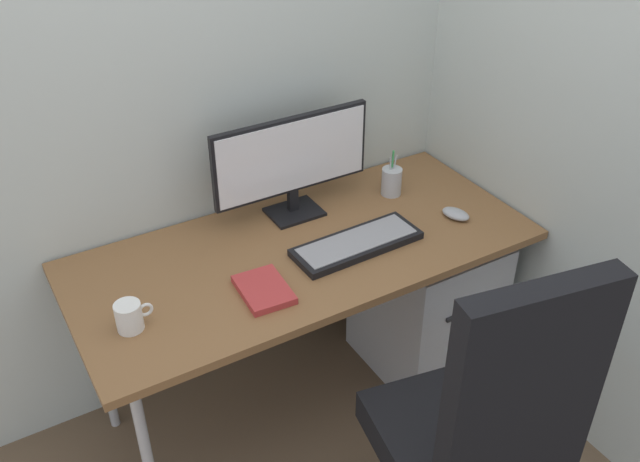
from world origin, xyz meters
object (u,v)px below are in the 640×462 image
monitor (292,160)px  coffee_mug (130,316)px  notebook (264,290)px  filing_cabinet (425,300)px  keyboard (357,244)px  pen_holder (392,181)px  mouse (456,214)px  office_chair (482,428)px

monitor → coffee_mug: size_ratio=5.31×
monitor → notebook: 0.53m
filing_cabinet → keyboard: 0.58m
pen_holder → notebook: bearing=-156.9°
filing_cabinet → coffee_mug: (-1.18, -0.06, 0.47)m
mouse → coffee_mug: size_ratio=0.94×
monitor → keyboard: (0.08, -0.31, -0.21)m
monitor → coffee_mug: (-0.72, -0.32, -0.17)m
office_chair → pen_holder: bearing=69.1°
pen_holder → notebook: 0.76m
keyboard → mouse: (0.41, -0.03, 0.00)m
pen_holder → coffee_mug: size_ratio=1.60×
office_chair → mouse: size_ratio=11.07×
office_chair → coffee_mug: (-0.74, 0.73, 0.19)m
keyboard → notebook: bearing=-170.9°
mouse → pen_holder: pen_holder is taller
pen_holder → office_chair: bearing=-110.9°
monitor → pen_holder: monitor is taller
notebook → coffee_mug: coffee_mug is taller
mouse → coffee_mug: (-1.22, 0.01, 0.03)m
office_chair → mouse: 0.87m
filing_cabinet → coffee_mug: coffee_mug is taller
office_chair → pen_holder: 1.06m
filing_cabinet → monitor: 0.83m
office_chair → coffee_mug: office_chair is taller
keyboard → mouse: bearing=-3.6°
pen_holder → keyboard: bearing=-142.8°
monitor → keyboard: bearing=-75.4°
keyboard → notebook: (-0.39, -0.06, -0.00)m
monitor → keyboard: monitor is taller
notebook → mouse: bearing=6.2°
notebook → coffee_mug: size_ratio=1.76×
monitor → notebook: (-0.31, -0.37, -0.21)m
office_chair → notebook: (-0.33, 0.68, 0.15)m
office_chair → monitor: office_chair is taller
mouse → office_chair: bearing=-141.9°
monitor → mouse: (0.49, -0.34, -0.20)m
filing_cabinet → pen_holder: bearing=109.2°
mouse → pen_holder: (-0.10, 0.26, 0.04)m
coffee_mug → office_chair: bearing=-44.5°
pen_holder → notebook: size_ratio=0.91×
monitor → pen_holder: 0.43m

